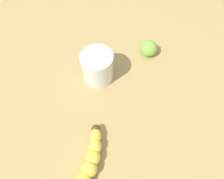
% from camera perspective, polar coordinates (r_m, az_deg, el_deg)
% --- Properties ---
extents(wooden_tabletop, '(1.20, 1.20, 0.03)m').
position_cam_1_polar(wooden_tabletop, '(0.60, 1.30, -4.87)').
color(wooden_tabletop, '#A28A54').
rests_on(wooden_tabletop, ground).
extents(banana, '(0.09, 0.19, 0.04)m').
position_cam_1_polar(banana, '(0.52, -6.75, -19.40)').
color(banana, yellow).
rests_on(banana, wooden_tabletop).
extents(smoothie_glass, '(0.09, 0.09, 0.09)m').
position_cam_1_polar(smoothie_glass, '(0.60, -3.76, 5.76)').
color(smoothie_glass, silver).
rests_on(smoothie_glass, wooden_tabletop).
extents(lime_fruit, '(0.05, 0.05, 0.05)m').
position_cam_1_polar(lime_fruit, '(0.67, 9.54, 10.47)').
color(lime_fruit, '#75C142').
rests_on(lime_fruit, wooden_tabletop).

